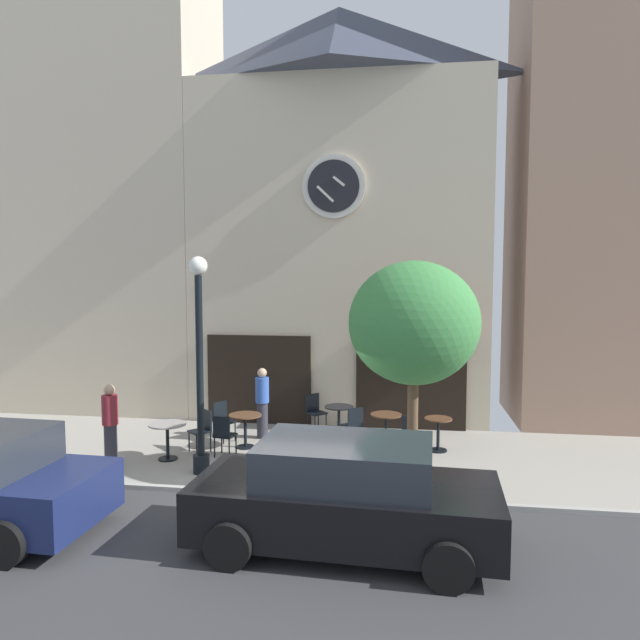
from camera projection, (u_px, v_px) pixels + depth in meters
The scene contains 19 objects.
ground_plane at pixel (282, 513), 9.59m from camera, with size 29.48×11.03×0.13m.
clock_building at pixel (339, 211), 15.55m from camera, with size 7.77×3.29×10.78m.
neighbor_building_left at pixel (105, 146), 17.10m from camera, with size 6.13×3.53×15.22m.
street_lamp at pixel (200, 364), 11.28m from camera, with size 0.36×0.36×4.23m.
street_tree at pixel (414, 324), 10.70m from camera, with size 2.40×2.16×4.14m.
cafe_table_center_right at pixel (167, 433), 12.24m from camera, with size 0.78×0.78×0.77m.
cafe_table_near_door at pixel (245, 424), 13.07m from camera, with size 0.73×0.73×0.75m.
cafe_table_rightmost at pixel (339, 416), 13.91m from camera, with size 0.69×0.69×0.74m.
cafe_table_center_left at pixel (386, 423), 13.23m from camera, with size 0.70×0.70×0.72m.
cafe_table_near_curb at pixel (438, 430), 12.82m from camera, with size 0.60×0.60×0.74m.
cafe_chair_facing_wall at pixel (315, 409), 14.51m from camera, with size 0.57×0.57×0.90m.
cafe_chair_facing_street at pixel (223, 433), 12.39m from camera, with size 0.45×0.45×0.90m.
cafe_chair_by_entrance at pixel (412, 433), 12.35m from camera, with size 0.57×0.57×0.90m.
cafe_chair_near_lamp at pixel (203, 427), 12.83m from camera, with size 0.56×0.56×0.90m.
cafe_chair_mid_row at pixel (353, 423), 13.17m from camera, with size 0.55×0.55×0.90m.
cafe_chair_left_end at pixel (222, 418), 13.64m from camera, with size 0.56×0.56×0.90m.
pedestrian_blue at pixel (262, 402), 13.81m from camera, with size 0.44×0.44×1.67m.
pedestrian_maroon at pixel (110, 424), 11.83m from camera, with size 0.32×0.32×1.67m.
parked_car_black at pixel (345, 496), 8.29m from camera, with size 4.39×2.20×1.55m.
Camera 1 is at (1.94, -9.74, 3.93)m, focal length 32.84 mm.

